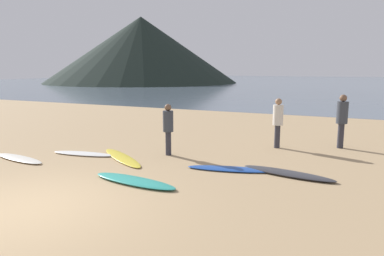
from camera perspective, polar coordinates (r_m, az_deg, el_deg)
ground_plane at (r=15.58m, az=4.02°, el=-0.36°), size 120.00×120.00×0.20m
ocean_water at (r=70.39m, az=20.64°, el=6.84°), size 140.00×100.00×0.01m
headland_hill at (r=66.10m, az=-8.08°, el=12.24°), size 34.16×34.16×11.59m
surfboard_0 at (r=11.31m, az=-25.90°, el=-4.39°), size 2.10×0.77×0.08m
surfboard_1 at (r=11.25m, az=-17.00°, el=-3.93°), size 2.04×0.77×0.07m
surfboard_2 at (r=10.50m, az=-11.14°, el=-4.65°), size 2.38×1.83×0.06m
surfboard_3 at (r=8.28m, az=-9.21°, el=-8.33°), size 2.30×0.79×0.10m
surfboard_4 at (r=9.22m, az=6.12°, el=-6.51°), size 2.26×0.97×0.07m
surfboard_5 at (r=9.05m, az=15.00°, el=-6.99°), size 2.37×0.91×0.10m
person_0 at (r=11.86m, az=13.57°, el=1.43°), size 0.33×0.33×1.62m
person_1 at (r=10.58m, az=-3.83°, el=0.45°), size 0.31×0.31×1.53m
person_2 at (r=12.46m, az=22.85°, el=1.67°), size 0.35×0.35×1.74m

